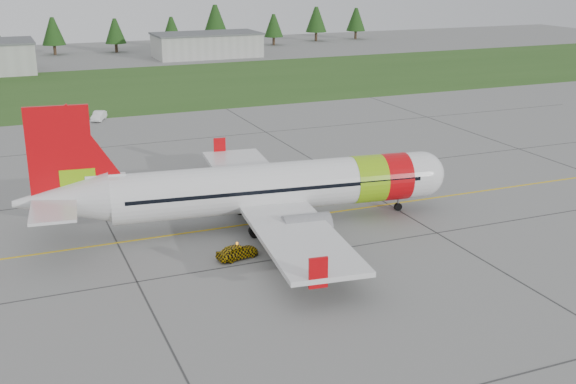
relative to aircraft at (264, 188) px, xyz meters
name	(u,v)px	position (x,y,z in m)	size (l,w,h in m)	color
ground	(329,251)	(2.44, -7.66, -3.22)	(320.00, 320.00, 0.00)	gray
aircraft	(264,188)	(0.00, 0.00, 0.00)	(36.81, 34.14, 11.16)	silver
follow_me_car	(237,238)	(-4.64, -6.35, -1.57)	(1.33, 1.12, 3.29)	yellow
service_van	(98,106)	(-6.78, 48.36, -1.23)	(1.39, 1.31, 3.97)	white
grass_strip	(130,88)	(2.44, 74.34, -3.20)	(320.00, 50.00, 0.03)	#30561E
taxi_guideline	(289,218)	(2.44, 0.34, -3.21)	(120.00, 0.25, 0.02)	gold
hangar_east	(207,46)	(27.44, 110.34, -0.62)	(24.00, 12.00, 5.20)	#A8A8A3
treeline	(85,32)	(2.44, 130.34, 1.78)	(160.00, 8.00, 10.00)	#1C3F14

